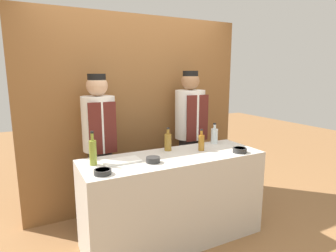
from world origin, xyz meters
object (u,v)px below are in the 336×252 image
Objects in this scene: bottle_amber at (201,142)px; bottle_oil at (93,152)px; bottle_vinegar at (168,142)px; chef_left at (100,145)px; sauce_bowl_green at (103,172)px; cutting_board at (121,161)px; chef_right at (190,134)px; bottle_clear at (214,135)px; sauce_bowl_orange at (240,150)px; sauce_bowl_yellow at (153,159)px.

bottle_oil reaches higher than bottle_amber.
chef_left is at bearing 144.47° from bottle_vinegar.
sauce_bowl_green is 0.42× the size of cutting_board.
bottle_amber is 0.13× the size of chef_left.
chef_right is (1.16, -0.00, 0.01)m from chef_left.
bottle_amber is 0.96× the size of bottle_clear.
chef_right is (-0.09, 0.85, 0.01)m from sauce_bowl_orange.
bottle_vinegar is at bearing 8.34° from bottle_oil.
bottle_clear is (-0.01, 0.43, 0.07)m from sauce_bowl_orange.
sauce_bowl_yellow is 1.12m from chef_right.
sauce_bowl_yellow is at bearing -167.76° from bottle_amber.
bottle_vinegar reaches higher than bottle_amber.
chef_right is at bearing 31.88° from sauce_bowl_green.
sauce_bowl_green is 0.58× the size of bottle_vinegar.
chef_left reaches higher than cutting_board.
sauce_bowl_green is at bearing -168.43° from bottle_amber.
chef_right reaches higher than sauce_bowl_orange.
chef_left is at bearing 161.35° from bottle_clear.
bottle_oil is at bearing 171.42° from cutting_board.
sauce_bowl_yellow is 0.38× the size of cutting_board.
chef_right reaches higher than bottle_oil.
cutting_board is at bearing 167.97° from sauce_bowl_orange.
bottle_clear is 0.43m from chef_right.
sauce_bowl_yellow is 0.54m from bottle_oil.
cutting_board is at bearing 45.12° from sauce_bowl_green.
cutting_board is 0.27m from bottle_oil.
bottle_oil is at bearing -157.51° from chef_right.
sauce_bowl_green is 0.89m from bottle_vinegar.
bottle_oil is (-1.12, 0.05, 0.03)m from bottle_amber.
chef_right is (-0.08, 0.42, -0.06)m from bottle_clear.
bottle_amber is 0.94× the size of bottle_vinegar.
chef_left is at bearing 77.74° from sauce_bowl_green.
bottle_clear is (0.93, 0.32, 0.07)m from sauce_bowl_yellow.
bottle_vinegar is 0.70m from chef_right.
cutting_board is at bearing -84.86° from chef_left.
sauce_bowl_green reaches higher than cutting_board.
sauce_bowl_green is 0.59× the size of bottle_clear.
bottle_clear reaches higher than sauce_bowl_yellow.
bottle_clear is (0.31, 0.19, 0.00)m from bottle_amber.
sauce_bowl_green is at bearing -163.70° from bottle_clear.
bottle_vinegar is (-0.62, 0.41, 0.07)m from sauce_bowl_orange.
chef_left is (-0.05, 0.60, 0.01)m from cutting_board.
bottle_amber reaches higher than sauce_bowl_green.
bottle_vinegar is at bearing 15.50° from cutting_board.
chef_right is (0.85, 0.74, 0.01)m from sauce_bowl_yellow.
bottle_amber is 0.36m from bottle_clear.
cutting_board is 0.20× the size of chef_right.
sauce_bowl_orange is 0.40m from bottle_amber.
bottle_clear is (1.43, 0.14, -0.03)m from bottle_oil.
bottle_oil reaches higher than cutting_board.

